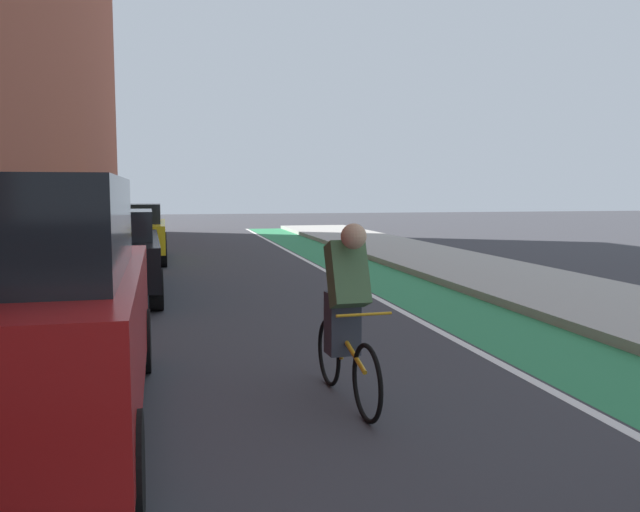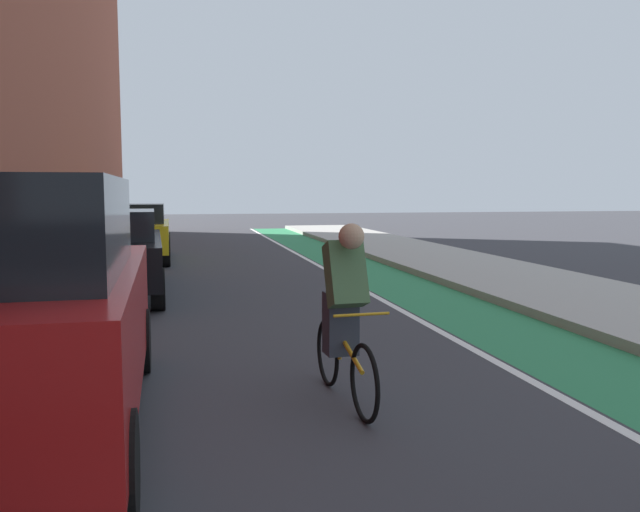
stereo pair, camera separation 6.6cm
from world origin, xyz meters
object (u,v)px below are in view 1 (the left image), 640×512
(parked_suv_red, at_px, (14,307))
(parked_sedan_black, at_px, (108,252))
(cyclist_mid, at_px, (346,313))
(parked_sedan_yellow_cab, at_px, (129,232))

(parked_suv_red, relative_size, parked_sedan_black, 0.90)
(cyclist_mid, bearing_deg, parked_sedan_black, 111.54)
(parked_sedan_black, distance_m, cyclist_mid, 7.19)
(parked_suv_red, distance_m, parked_sedan_black, 7.00)
(parked_sedan_black, bearing_deg, parked_suv_red, -90.01)
(parked_sedan_yellow_cab, bearing_deg, cyclist_mid, -78.01)
(parked_sedan_black, distance_m, parked_sedan_yellow_cab, 5.75)
(parked_suv_red, relative_size, cyclist_mid, 2.55)
(parked_suv_red, xyz_separation_m, parked_sedan_black, (0.00, 7.00, -0.23))
(parked_sedan_yellow_cab, relative_size, cyclist_mid, 2.52)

